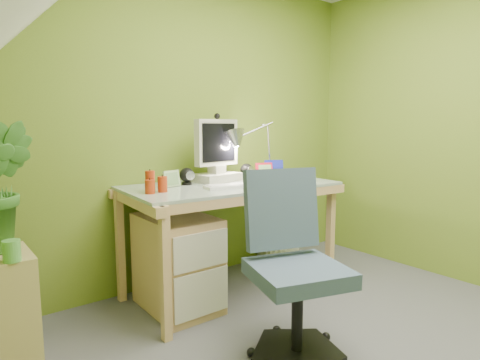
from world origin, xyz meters
TOP-DOWN VIEW (x-y plane):
  - wall_back at (0.00, 1.60)m, footprint 3.20×0.01m
  - desk at (0.06, 1.18)m, footprint 1.53×0.84m
  - monitor at (0.06, 1.36)m, footprint 0.41×0.27m
  - speaker_left at (-0.21, 1.34)m, footprint 0.12×0.12m
  - speaker_right at (0.33, 1.34)m, footprint 0.12×0.12m
  - keyboard at (-0.02, 1.04)m, footprint 0.42×0.20m
  - mousepad at (0.44, 1.04)m, footprint 0.27×0.21m
  - mouse at (0.44, 1.04)m, footprint 0.13×0.09m
  - amber_tumbler at (0.24, 1.10)m, footprint 0.08×0.08m
  - candle_cluster at (-0.54, 1.19)m, footprint 0.20×0.19m
  - photo_frame_red at (0.48, 1.30)m, footprint 0.14×0.06m
  - photo_frame_blue at (0.62, 1.34)m, footprint 0.14×0.09m
  - photo_frame_green at (-0.34, 1.32)m, footprint 0.13×0.05m
  - desk_lamp at (0.51, 1.36)m, footprint 0.61×0.32m
  - side_ledge at (-1.40, 1.00)m, footprint 0.23×0.36m
  - green_cup at (-1.38, 0.85)m, footprint 0.08×0.08m
  - task_chair at (-0.18, 0.28)m, footprint 0.65×0.65m
  - radiator at (0.80, 1.46)m, footprint 0.38×0.20m

SIDE VIEW (x-z plane):
  - radiator at x=0.80m, z-range 0.00..0.36m
  - side_ledge at x=-1.40m, z-range 0.00..0.62m
  - desk at x=0.06m, z-range 0.00..0.80m
  - task_chair at x=-0.18m, z-range 0.00..0.94m
  - green_cup at x=-1.38m, z-range 0.62..0.72m
  - mousepad at x=0.44m, z-range 0.80..0.80m
  - keyboard at x=-0.02m, z-range 0.80..0.82m
  - mouse at x=0.44m, z-range 0.80..0.84m
  - amber_tumbler at x=0.24m, z-range 0.80..0.89m
  - photo_frame_green at x=-0.34m, z-range 0.80..0.91m
  - photo_frame_red at x=0.48m, z-range 0.80..0.92m
  - speaker_right at x=0.33m, z-range 0.80..0.92m
  - speaker_left at x=-0.21m, z-range 0.80..0.92m
  - candle_cluster at x=-0.54m, z-range 0.80..0.93m
  - photo_frame_blue at x=0.62m, z-range 0.80..0.93m
  - monitor at x=0.06m, z-range 0.80..1.32m
  - desk_lamp at x=0.51m, z-range 0.80..1.43m
  - wall_back at x=0.00m, z-range 0.00..2.40m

